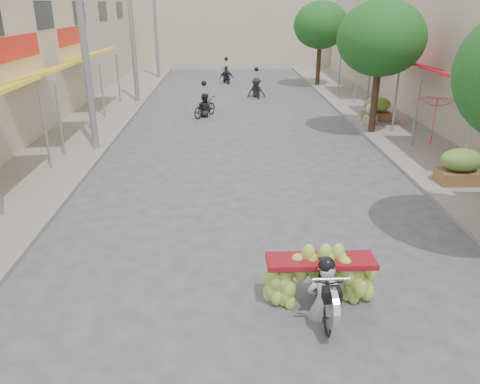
% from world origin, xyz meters
% --- Properties ---
extents(sidewalk_left, '(4.00, 60.00, 0.12)m').
position_xyz_m(sidewalk_left, '(-7.00, 15.00, 0.06)').
color(sidewalk_left, gray).
rests_on(sidewalk_left, ground).
extents(sidewalk_right, '(4.00, 60.00, 0.12)m').
position_xyz_m(sidewalk_right, '(7.00, 15.00, 0.06)').
color(sidewalk_right, gray).
rests_on(sidewalk_right, ground).
extents(far_building, '(20.00, 6.00, 7.00)m').
position_xyz_m(far_building, '(0.00, 38.00, 3.50)').
color(far_building, '#C0B398').
rests_on(far_building, ground).
extents(utility_pole_mid, '(0.60, 0.24, 8.00)m').
position_xyz_m(utility_pole_mid, '(-5.40, 12.00, 4.03)').
color(utility_pole_mid, slate).
rests_on(utility_pole_mid, ground).
extents(utility_pole_far, '(0.60, 0.24, 8.00)m').
position_xyz_m(utility_pole_far, '(-5.40, 21.00, 4.03)').
color(utility_pole_far, slate).
rests_on(utility_pole_far, ground).
extents(utility_pole_back, '(0.60, 0.24, 8.00)m').
position_xyz_m(utility_pole_back, '(-5.40, 30.00, 4.03)').
color(utility_pole_back, slate).
rests_on(utility_pole_back, ground).
extents(street_tree_mid, '(3.40, 3.40, 5.25)m').
position_xyz_m(street_tree_mid, '(5.40, 14.00, 3.78)').
color(street_tree_mid, '#3A2719').
rests_on(street_tree_mid, ground).
extents(street_tree_far, '(3.40, 3.40, 5.25)m').
position_xyz_m(street_tree_far, '(5.40, 26.00, 3.78)').
color(street_tree_far, '#3A2719').
rests_on(street_tree_far, ground).
extents(produce_crate_mid, '(1.20, 0.88, 1.16)m').
position_xyz_m(produce_crate_mid, '(6.20, 8.00, 0.71)').
color(produce_crate_mid, brown).
rests_on(produce_crate_mid, ground).
extents(produce_crate_far, '(1.20, 0.88, 1.16)m').
position_xyz_m(produce_crate_far, '(6.20, 16.00, 0.71)').
color(produce_crate_far, brown).
rests_on(produce_crate_far, ground).
extents(banana_motorbike, '(2.20, 1.82, 1.99)m').
position_xyz_m(banana_motorbike, '(0.97, 2.12, 0.67)').
color(banana_motorbike, black).
rests_on(banana_motorbike, ground).
extents(market_umbrella, '(2.24, 2.24, 1.60)m').
position_xyz_m(market_umbrella, '(6.02, 9.70, 2.40)').
color(market_umbrella, red).
rests_on(market_umbrella, ground).
extents(pedestrian, '(0.97, 0.67, 1.82)m').
position_xyz_m(pedestrian, '(5.71, 15.24, 1.03)').
color(pedestrian, silver).
rests_on(pedestrian, ground).
extents(bg_motorbike_a, '(1.36, 1.73, 1.95)m').
position_xyz_m(bg_motorbike_a, '(-1.62, 17.46, 0.74)').
color(bg_motorbike_a, black).
rests_on(bg_motorbike_a, ground).
extents(bg_motorbike_b, '(1.13, 1.87, 1.95)m').
position_xyz_m(bg_motorbike_b, '(1.17, 22.41, 0.83)').
color(bg_motorbike_b, black).
rests_on(bg_motorbike_b, ground).
extents(bg_motorbike_c, '(1.06, 1.89, 1.95)m').
position_xyz_m(bg_motorbike_c, '(-0.52, 27.76, 0.77)').
color(bg_motorbike_c, black).
rests_on(bg_motorbike_c, ground).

